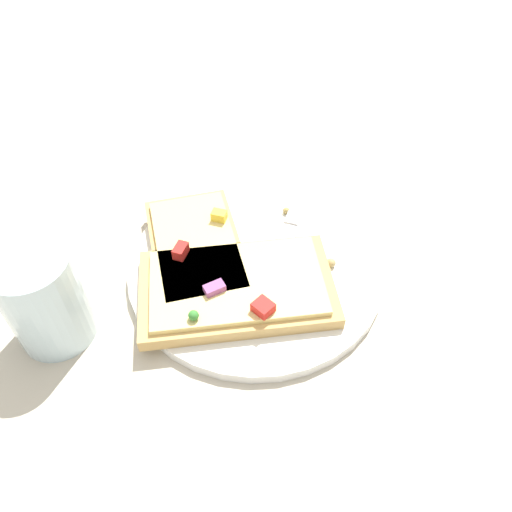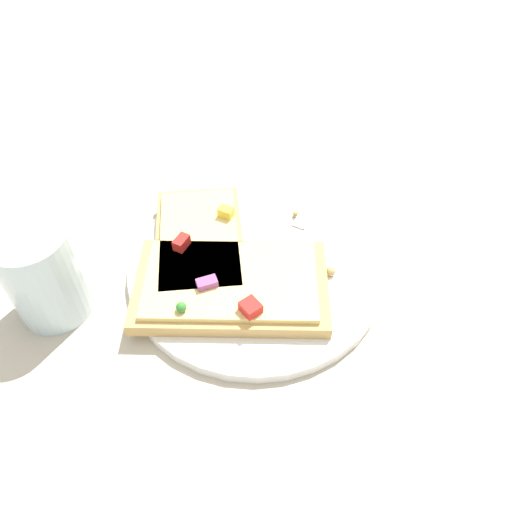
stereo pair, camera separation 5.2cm
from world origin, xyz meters
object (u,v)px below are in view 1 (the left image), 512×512
object	(u,v)px
fork	(223,254)
drinking_glass	(44,299)
plate	(256,266)
pizza_slice_corner	(197,248)
pizza_slice_main	(240,288)
knife	(289,230)

from	to	relation	value
fork	drinking_glass	world-z (taller)	drinking_glass
plate	pizza_slice_corner	xyz separation A→B (m)	(-0.06, -0.02, 0.02)
pizza_slice_corner	drinking_glass	world-z (taller)	drinking_glass
plate	fork	size ratio (longest dim) A/B	1.36
pizza_slice_main	drinking_glass	xyz separation A→B (m)	(-0.14, -0.10, 0.03)
plate	drinking_glass	size ratio (longest dim) A/B	2.66
pizza_slice_main	plate	bearing A→B (deg)	61.94
knife	drinking_glass	xyz separation A→B (m)	(-0.15, -0.21, 0.04)
knife	pizza_slice_corner	size ratio (longest dim) A/B	1.03
plate	drinking_glass	xyz separation A→B (m)	(-0.14, -0.15, 0.04)
knife	plate	bearing A→B (deg)	-21.02
pizza_slice_corner	pizza_slice_main	bearing A→B (deg)	-153.29
pizza_slice_corner	knife	bearing A→B (deg)	-84.82
plate	pizza_slice_main	xyz separation A→B (m)	(0.00, -0.05, 0.02)
fork	pizza_slice_main	size ratio (longest dim) A/B	0.89
plate	pizza_slice_main	distance (m)	0.05
plate	fork	distance (m)	0.04
plate	knife	distance (m)	0.06
pizza_slice_corner	drinking_glass	xyz separation A→B (m)	(-0.08, -0.13, 0.03)
fork	pizza_slice_main	xyz separation A→B (m)	(0.04, -0.04, 0.01)
plate	pizza_slice_main	bearing A→B (deg)	-85.90
fork	drinking_glass	xyz separation A→B (m)	(-0.10, -0.14, 0.04)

